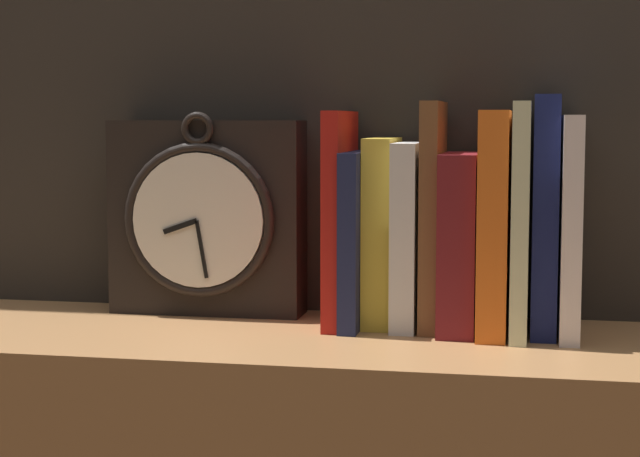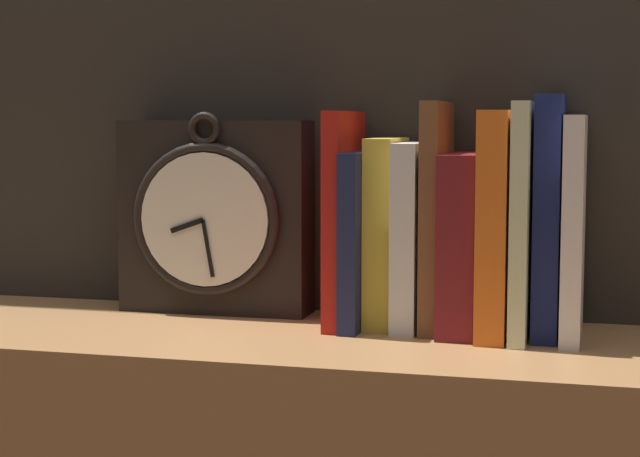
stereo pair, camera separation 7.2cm
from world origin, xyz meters
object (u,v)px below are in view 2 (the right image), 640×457
(book_slot5_maroon, at_px, (463,243))
(book_slot6_orange, at_px, (498,223))
(book_slot2_yellow, at_px, (386,232))
(book_slot9_white, at_px, (574,227))
(book_slot4_brown, at_px, (436,216))
(book_slot7_cream, at_px, (524,220))
(book_slot8_navy, at_px, (549,216))
(book_slot3_white, at_px, (412,235))
(clock, at_px, (214,217))
(book_slot1_navy, at_px, (360,239))
(book_slot0_red, at_px, (344,218))

(book_slot5_maroon, bearing_deg, book_slot6_orange, -8.08)
(book_slot2_yellow, xyz_separation_m, book_slot9_white, (0.20, -0.02, 0.01))
(book_slot4_brown, height_order, book_slot7_cream, same)
(book_slot7_cream, xyz_separation_m, book_slot8_navy, (0.03, 0.01, 0.00))
(book_slot3_white, bearing_deg, book_slot7_cream, -7.41)
(book_slot7_cream, bearing_deg, book_slot6_orange, 175.57)
(clock, bearing_deg, book_slot1_navy, -10.50)
(clock, distance_m, book_slot6_orange, 0.34)
(book_slot6_orange, bearing_deg, book_slot9_white, 0.83)
(book_slot1_navy, distance_m, book_slot8_navy, 0.21)
(book_slot2_yellow, xyz_separation_m, book_slot8_navy, (0.18, -0.01, 0.02))
(clock, bearing_deg, book_slot0_red, -10.87)
(book_slot6_orange, height_order, book_slot9_white, book_slot6_orange)
(book_slot3_white, relative_size, book_slot5_maroon, 1.06)
(book_slot3_white, bearing_deg, book_slot8_navy, -1.62)
(book_slot3_white, xyz_separation_m, book_slot9_white, (0.17, -0.01, 0.01))
(book_slot0_red, distance_m, book_slot6_orange, 0.17)
(book_slot1_navy, relative_size, book_slot9_white, 0.83)
(book_slot0_red, xyz_separation_m, book_slot1_navy, (0.02, -0.00, -0.02))
(book_slot6_orange, bearing_deg, clock, 173.00)
(clock, xyz_separation_m, book_slot8_navy, (0.39, -0.03, 0.01))
(clock, bearing_deg, book_slot2_yellow, -5.58)
(clock, distance_m, book_slot7_cream, 0.37)
(book_slot7_cream, bearing_deg, clock, 173.19)
(book_slot4_brown, bearing_deg, book_slot9_white, -4.61)
(book_slot2_yellow, distance_m, book_slot9_white, 0.21)
(book_slot0_red, height_order, book_slot5_maroon, book_slot0_red)
(book_slot8_navy, bearing_deg, book_slot9_white, -17.93)
(book_slot2_yellow, height_order, book_slot4_brown, book_slot4_brown)
(book_slot2_yellow, relative_size, book_slot7_cream, 0.84)
(clock, height_order, book_slot3_white, clock)
(book_slot1_navy, distance_m, book_slot5_maroon, 0.11)
(book_slot0_red, relative_size, book_slot3_white, 1.17)
(book_slot6_orange, bearing_deg, book_slot0_red, 176.81)
(book_slot4_brown, relative_size, book_slot5_maroon, 1.29)
(book_slot9_white, bearing_deg, book_slot8_navy, 162.07)
(book_slot5_maroon, relative_size, book_slot8_navy, 0.76)
(book_slot2_yellow, xyz_separation_m, book_slot3_white, (0.03, -0.01, -0.00))
(book_slot3_white, relative_size, book_slot4_brown, 0.82)
(clock, distance_m, book_slot5_maroon, 0.30)
(book_slot7_cream, height_order, book_slot9_white, book_slot7_cream)
(book_slot3_white, distance_m, book_slot9_white, 0.18)
(book_slot8_navy, distance_m, book_slot9_white, 0.03)
(clock, xyz_separation_m, book_slot4_brown, (0.27, -0.03, 0.01))
(clock, bearing_deg, book_slot3_white, -6.51)
(book_slot9_white, bearing_deg, book_slot5_maroon, 177.97)
(book_slot0_red, xyz_separation_m, book_slot3_white, (0.08, 0.00, -0.02))
(clock, height_order, book_slot1_navy, clock)
(book_slot6_orange, bearing_deg, book_slot8_navy, 10.21)
(book_slot5_maroon, height_order, book_slot6_orange, book_slot6_orange)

